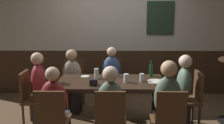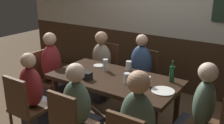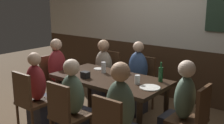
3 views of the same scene
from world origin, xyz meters
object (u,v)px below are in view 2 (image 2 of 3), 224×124
at_px(person_mid_near, 81,119).
at_px(person_head_west, 55,78).
at_px(chair_mid_near, 70,124).
at_px(chair_left_far, 106,67).
at_px(chair_left_near, 25,106).
at_px(plate_white_large, 163,91).
at_px(beer_bottle_green, 172,73).
at_px(person_mid_far, 139,79).
at_px(chair_mid_far, 144,75).
at_px(person_head_east, 198,120).
at_px(pint_glass_stout, 127,79).
at_px(pint_glass_pale, 106,66).
at_px(dining_table, 114,84).
at_px(person_left_near, 36,103).
at_px(plate_white_small, 99,66).
at_px(condiment_caddy, 87,76).
at_px(chair_head_west, 47,75).
at_px(tumbler_water, 129,66).
at_px(highball_clear, 148,82).
at_px(person_left_far, 100,71).
at_px(chair_head_east, 213,124).

distance_m(person_mid_near, person_head_west, 1.26).
bearing_deg(chair_mid_near, chair_left_far, 113.37).
xyz_separation_m(chair_left_near, person_head_west, (-0.35, 0.83, 0.00)).
bearing_deg(plate_white_large, beer_bottle_green, 95.34).
bearing_deg(person_mid_far, chair_mid_far, 90.00).
bearing_deg(person_head_east, chair_left_far, 155.08).
bearing_deg(chair_mid_far, plate_white_large, -52.35).
height_order(chair_mid_far, pint_glass_stout, chair_mid_far).
bearing_deg(chair_mid_near, pint_glass_pale, 103.53).
bearing_deg(chair_left_far, chair_left_near, -90.00).
xyz_separation_m(dining_table, person_mid_near, (0.00, -0.67, -0.18)).
xyz_separation_m(chair_mid_near, chair_mid_far, (0.00, 1.66, 0.00)).
height_order(person_left_near, plate_white_small, person_left_near).
bearing_deg(condiment_caddy, person_mid_far, 74.42).
relative_size(chair_head_west, beer_bottle_green, 3.35).
xyz_separation_m(chair_mid_near, chair_left_far, (-0.72, 1.66, 0.00)).
bearing_deg(chair_left_far, chair_head_west, -121.76).
bearing_deg(chair_mid_near, tumbler_water, 89.41).
distance_m(person_mid_near, highball_clear, 0.86).
bearing_deg(beer_bottle_green, pint_glass_stout, -140.45).
height_order(chair_head_west, beer_bottle_green, beer_bottle_green).
bearing_deg(chair_mid_far, person_head_west, -142.19).
bearing_deg(plate_white_small, chair_mid_far, 54.38).
distance_m(dining_table, chair_left_far, 1.11).
xyz_separation_m(chair_head_west, person_mid_near, (1.23, -0.67, -0.02)).
bearing_deg(chair_mid_far, person_left_far, -167.17).
relative_size(chair_mid_far, plate_white_large, 3.43).
xyz_separation_m(person_mid_near, condiment_caddy, (-0.25, 0.44, 0.31)).
distance_m(pint_glass_pale, beer_bottle_green, 0.89).
height_order(highball_clear, plate_white_large, highball_clear).
bearing_deg(person_mid_near, chair_left_far, 115.60).
xyz_separation_m(person_mid_near, person_mid_far, (-0.00, 1.33, 0.01)).
xyz_separation_m(person_left_far, condiment_caddy, (0.47, -0.90, 0.31)).
bearing_deg(chair_mid_far, person_mid_far, -90.00).
distance_m(chair_left_near, highball_clear, 1.47).
relative_size(person_mid_far, highball_clear, 9.72).
relative_size(chair_head_east, person_head_east, 0.77).
height_order(dining_table, chair_left_far, chair_left_far).
bearing_deg(chair_mid_far, chair_head_west, -146.01).
height_order(dining_table, chair_head_east, chair_head_east).
relative_size(chair_mid_far, pint_glass_stout, 6.86).
xyz_separation_m(dining_table, chair_head_east, (1.23, 0.00, -0.16)).
height_order(person_head_east, condiment_caddy, person_head_east).
bearing_deg(chair_head_west, person_head_west, 0.00).
distance_m(highball_clear, pint_glass_stout, 0.25).
distance_m(chair_left_near, plate_white_large, 1.62).
relative_size(person_mid_near, tumbler_water, 9.00).
relative_size(chair_mid_far, person_left_far, 0.79).
xyz_separation_m(chair_head_west, person_left_near, (0.51, -0.67, -0.03)).
bearing_deg(person_head_east, beer_bottle_green, 147.01).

